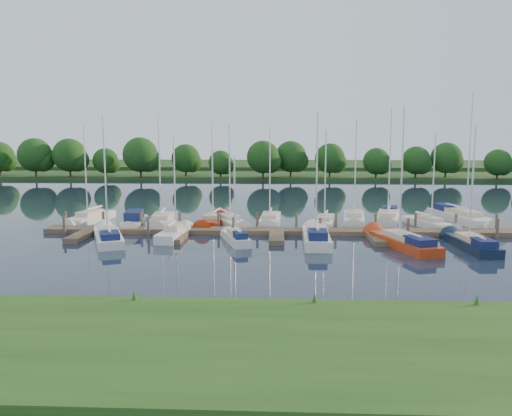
{
  "coord_description": "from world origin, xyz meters",
  "views": [
    {
      "loc": [
        0.07,
        -34.13,
        8.17
      ],
      "look_at": [
        -1.79,
        8.0,
        2.2
      ],
      "focal_mm": 35.0,
      "sensor_mm": 36.0,
      "label": 1
    }
  ],
  "objects_px": {
    "sailboat_n_0": "(89,219)",
    "sailboat_s_2": "(236,239)",
    "motorboat": "(134,223)",
    "sailboat_n_5": "(270,221)",
    "dock": "(277,233)"
  },
  "relations": [
    {
      "from": "motorboat",
      "to": "sailboat_n_5",
      "type": "bearing_deg",
      "value": -178.04
    },
    {
      "from": "dock",
      "to": "sailboat_n_5",
      "type": "height_order",
      "value": "sailboat_n_5"
    },
    {
      "from": "sailboat_n_0",
      "to": "sailboat_s_2",
      "type": "bearing_deg",
      "value": 160.3
    },
    {
      "from": "motorboat",
      "to": "sailboat_s_2",
      "type": "xyz_separation_m",
      "value": [
        10.05,
        -6.81,
        -0.04
      ]
    },
    {
      "from": "sailboat_n_0",
      "to": "sailboat_n_5",
      "type": "height_order",
      "value": "sailboat_n_0"
    },
    {
      "from": "dock",
      "to": "sailboat_n_0",
      "type": "distance_m",
      "value": 19.05
    },
    {
      "from": "dock",
      "to": "sailboat_n_0",
      "type": "bearing_deg",
      "value": 163.0
    },
    {
      "from": "sailboat_s_2",
      "to": "motorboat",
      "type": "bearing_deg",
      "value": 127.44
    },
    {
      "from": "dock",
      "to": "sailboat_n_5",
      "type": "distance_m",
      "value": 5.75
    },
    {
      "from": "motorboat",
      "to": "sailboat_n_5",
      "type": "distance_m",
      "value": 12.75
    },
    {
      "from": "dock",
      "to": "sailboat_s_2",
      "type": "xyz_separation_m",
      "value": [
        -3.19,
        -3.28,
        0.12
      ]
    },
    {
      "from": "sailboat_n_0",
      "to": "motorboat",
      "type": "relative_size",
      "value": 1.52
    },
    {
      "from": "sailboat_n_5",
      "to": "sailboat_s_2",
      "type": "relative_size",
      "value": 1.35
    },
    {
      "from": "sailboat_n_0",
      "to": "sailboat_s_2",
      "type": "distance_m",
      "value": 17.44
    },
    {
      "from": "sailboat_n_5",
      "to": "dock",
      "type": "bearing_deg",
      "value": 99.32
    }
  ]
}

